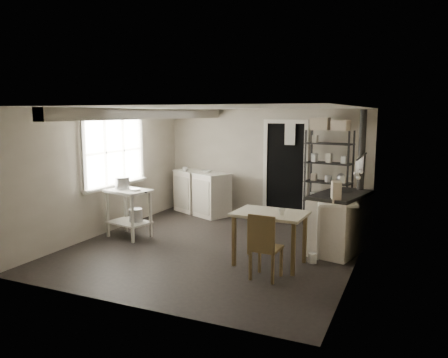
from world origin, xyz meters
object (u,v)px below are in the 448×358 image
at_px(base_cabinets, 202,193).
at_px(work_table, 270,239).
at_px(shelf_rack, 328,178).
at_px(stove, 340,224).
at_px(prep_table, 129,215).
at_px(chair, 266,243).
at_px(stockpot, 122,185).
at_px(flour_sack, 321,214).

distance_m(base_cabinets, work_table, 3.52).
xyz_separation_m(shelf_rack, work_table, (-0.35, -2.59, -0.57)).
distance_m(base_cabinets, stove, 3.57).
height_order(prep_table, chair, chair).
bearing_deg(stockpot, flour_sack, 34.34).
distance_m(stockpot, shelf_rack, 3.93).
bearing_deg(work_table, prep_table, 172.72).
distance_m(stove, flour_sack, 1.58).
xyz_separation_m(prep_table, shelf_rack, (3.10, 2.23, 0.55)).
relative_size(stockpot, flour_sack, 0.60).
height_order(chair, flour_sack, chair).
distance_m(base_cabinets, chair, 4.01).
relative_size(prep_table, work_table, 0.84).
bearing_deg(stove, flour_sack, 125.19).
relative_size(chair, flour_sack, 1.93).
bearing_deg(work_table, flour_sack, 84.35).
relative_size(shelf_rack, chair, 2.08).
relative_size(work_table, chair, 1.14).
relative_size(shelf_rack, work_table, 1.83).
bearing_deg(stockpot, chair, -16.75).
height_order(prep_table, shelf_rack, shelf_rack).
bearing_deg(chair, stove, 69.91).
xyz_separation_m(work_table, flour_sack, (0.25, 2.51, -0.14)).
height_order(stockpot, base_cabinets, stockpot).
height_order(stockpot, flour_sack, stockpot).
relative_size(prep_table, stockpot, 3.06).
bearing_deg(flour_sack, stockpot, -145.66).
relative_size(base_cabinets, flour_sack, 3.03).
relative_size(stove, work_table, 1.16).
distance_m(prep_table, chair, 3.02).
relative_size(stockpot, shelf_rack, 0.15).
height_order(shelf_rack, chair, shelf_rack).
bearing_deg(stockpot, work_table, -7.17).
bearing_deg(work_table, stove, 51.93).
relative_size(shelf_rack, flour_sack, 4.01).
relative_size(prep_table, base_cabinets, 0.61).
bearing_deg(stockpot, prep_table, -5.00).
relative_size(prep_table, stove, 0.72).
height_order(prep_table, stove, stove).
relative_size(stove, chair, 1.33).
relative_size(base_cabinets, work_table, 1.38).
bearing_deg(work_table, base_cabinets, 133.27).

